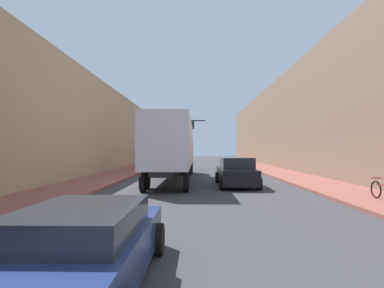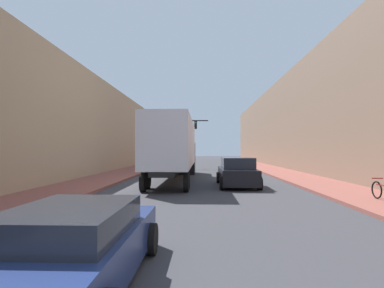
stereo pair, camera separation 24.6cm
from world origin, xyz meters
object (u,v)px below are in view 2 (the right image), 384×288
Objects in this scene: semi_truck at (175,148)px; sedan_car at (76,246)px; suv_car at (237,173)px; traffic_signal_gantry at (172,132)px.

semi_truck reaches higher than sedan_car.
sedan_car is at bearing -107.18° from suv_car.
suv_car is (4.04, 13.08, 0.17)m from sedan_car.
semi_truck is at bearing -83.35° from traffic_signal_gantry.
suv_car reaches higher than sedan_car.
traffic_signal_gantry reaches higher than semi_truck.
suv_car is (3.97, -3.23, -1.49)m from semi_truck.
semi_truck is 13.91m from traffic_signal_gantry.
semi_truck is 3.01× the size of suv_car.
sedan_car is 13.69m from suv_car.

